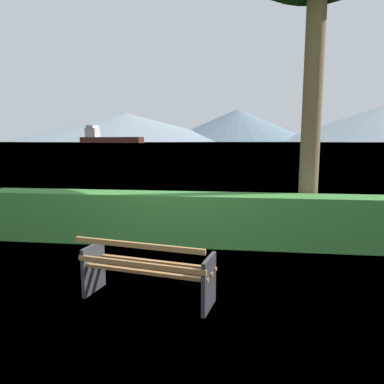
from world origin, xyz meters
The scene contains 6 objects.
ground_plane centered at (0.00, 0.00, 0.00)m, with size 1400.00×1400.00×0.00m, color #567A38.
water_surface centered at (0.00, 306.05, 0.00)m, with size 620.00×620.00×0.00m, color #7A99A8.
park_bench centered at (-0.01, -0.06, 0.43)m, with size 1.83×0.89×0.87m.
hedge_row centered at (0.00, 2.65, 0.52)m, with size 8.32×0.72×1.04m, color #387A33.
cargo_ship_large centered at (-110.38, 288.63, 4.18)m, with size 60.30×25.23×14.95m.
distant_hills centered at (-5.77, 567.78, 24.96)m, with size 727.81×362.49×53.30m.
Camera 1 is at (1.15, -4.38, 2.11)m, focal length 33.08 mm.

